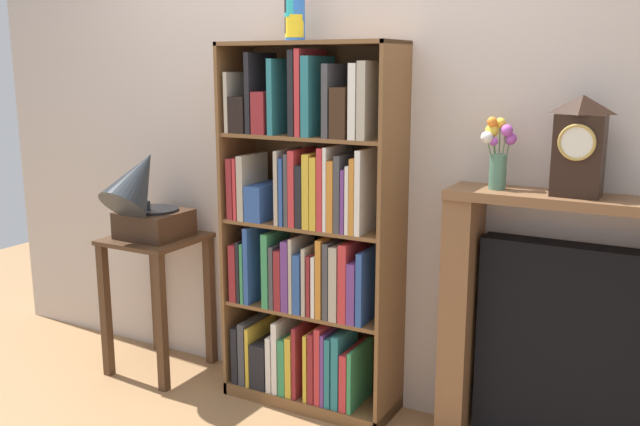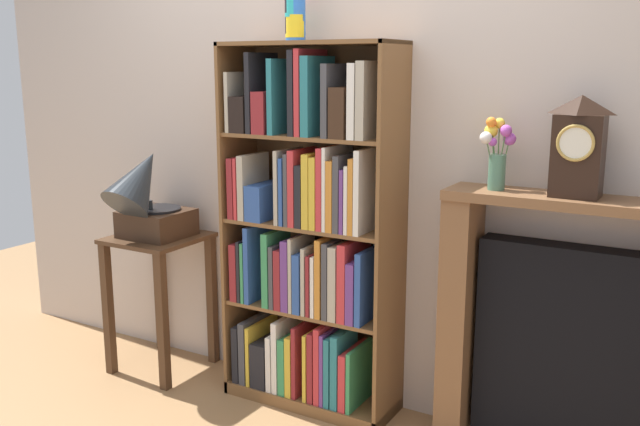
{
  "view_description": "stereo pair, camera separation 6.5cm",
  "coord_description": "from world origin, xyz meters",
  "views": [
    {
      "loc": [
        1.56,
        -2.63,
        1.61
      ],
      "look_at": [
        0.05,
        0.1,
        0.94
      ],
      "focal_mm": 39.07,
      "sensor_mm": 36.0,
      "label": 1
    },
    {
      "loc": [
        1.61,
        -2.59,
        1.61
      ],
      "look_at": [
        0.05,
        0.1,
        0.94
      ],
      "focal_mm": 39.07,
      "sensor_mm": 36.0,
      "label": 2
    }
  ],
  "objects": [
    {
      "name": "mantel_clock",
      "position": [
        1.15,
        0.13,
        1.31
      ],
      "size": [
        0.18,
        0.15,
        0.38
      ],
      "color": "black",
      "rests_on": "fireplace_mantel"
    },
    {
      "name": "bookshelf",
      "position": [
        -0.0,
        0.09,
        0.78
      ],
      "size": [
        0.84,
        0.31,
        1.71
      ],
      "color": "brown",
      "rests_on": "ground"
    },
    {
      "name": "flower_vase",
      "position": [
        0.84,
        0.14,
        1.27
      ],
      "size": [
        0.13,
        0.1,
        0.29
      ],
      "color": "#4C7A60",
      "rests_on": "fireplace_mantel"
    },
    {
      "name": "fireplace_mantel",
      "position": [
        1.19,
        0.15,
        0.55
      ],
      "size": [
        1.07,
        0.25,
        1.12
      ],
      "color": "brown",
      "rests_on": "ground"
    },
    {
      "name": "gramophone",
      "position": [
        -0.89,
        -0.04,
        0.95
      ],
      "size": [
        0.32,
        0.46,
        0.52
      ],
      "color": "#382316",
      "rests_on": "side_table_left"
    },
    {
      "name": "wall_back",
      "position": [
        0.15,
        0.3,
        1.3
      ],
      "size": [
        4.65,
        0.08,
        2.6
      ],
      "primitive_type": "cube",
      "color": "beige",
      "rests_on": "ground"
    },
    {
      "name": "side_table_left",
      "position": [
        -0.89,
        0.03,
        0.52
      ],
      "size": [
        0.44,
        0.45,
        0.73
      ],
      "color": "#472D1C",
      "rests_on": "ground"
    },
    {
      "name": "ground_plane",
      "position": [
        0.0,
        0.0,
        -0.01
      ],
      "size": [
        7.65,
        6.4,
        0.02
      ],
      "primitive_type": "cube",
      "color": "#997047"
    },
    {
      "name": "cup_stack",
      "position": [
        -0.1,
        0.13,
        1.85
      ],
      "size": [
        0.09,
        0.09,
        0.28
      ],
      "color": "blue",
      "rests_on": "bookshelf"
    }
  ]
}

